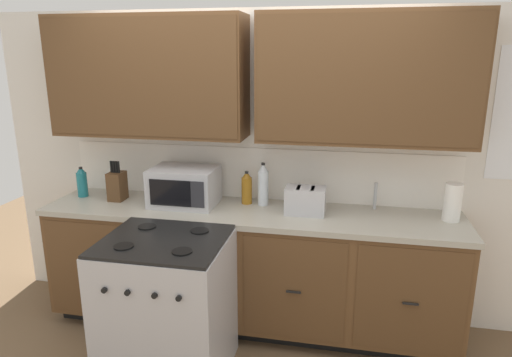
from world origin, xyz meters
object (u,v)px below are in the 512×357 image
(toaster, at_px, (305,201))
(bottle_clear, at_px, (263,185))
(stove_range, at_px, (167,307))
(microwave, at_px, (184,186))
(bottle_teal, at_px, (82,182))
(paper_towel_roll, at_px, (452,202))
(bottle_amber, at_px, (247,188))
(knife_block, at_px, (117,185))

(toaster, bearing_deg, bottle_clear, 158.47)
(stove_range, xyz_separation_m, microwave, (-0.10, 0.67, 0.61))
(microwave, relative_size, bottle_teal, 2.00)
(stove_range, height_order, paper_towel_roll, paper_towel_roll)
(bottle_clear, distance_m, bottle_amber, 0.13)
(toaster, relative_size, bottle_amber, 1.12)
(knife_block, bearing_deg, bottle_clear, 5.32)
(stove_range, height_order, toaster, toaster)
(paper_towel_roll, bearing_deg, bottle_amber, 176.62)
(stove_range, bearing_deg, knife_block, 134.21)
(bottle_amber, bearing_deg, toaster, -17.03)
(bottle_teal, bearing_deg, knife_block, -5.03)
(stove_range, bearing_deg, paper_towel_roll, 21.38)
(toaster, xyz_separation_m, paper_towel_roll, (0.98, 0.05, 0.03))
(bottle_clear, xyz_separation_m, bottle_amber, (-0.13, 0.01, -0.04))
(stove_range, relative_size, bottle_amber, 3.80)
(bottle_teal, bearing_deg, bottle_amber, 3.78)
(paper_towel_roll, distance_m, bottle_clear, 1.31)
(knife_block, distance_m, paper_towel_roll, 2.44)
(stove_range, relative_size, knife_block, 3.06)
(microwave, bearing_deg, bottle_teal, 178.23)
(stove_range, xyz_separation_m, bottle_clear, (0.47, 0.77, 0.62))
(microwave, height_order, knife_block, knife_block)
(bottle_teal, bearing_deg, toaster, -1.69)
(stove_range, bearing_deg, bottle_teal, 144.21)
(toaster, distance_m, paper_towel_roll, 0.99)
(bottle_clear, bearing_deg, bottle_amber, 175.51)
(microwave, distance_m, toaster, 0.91)
(paper_towel_roll, xyz_separation_m, bottle_clear, (-1.31, 0.07, 0.03))
(knife_block, relative_size, bottle_teal, 1.29)
(bottle_amber, bearing_deg, paper_towel_roll, -3.38)
(microwave, distance_m, paper_towel_roll, 1.89)
(stove_range, relative_size, toaster, 3.39)
(paper_towel_roll, bearing_deg, bottle_teal, -179.96)
(toaster, bearing_deg, stove_range, -141.19)
(bottle_teal, bearing_deg, paper_towel_roll, 0.04)
(toaster, xyz_separation_m, knife_block, (-1.45, 0.02, 0.02))
(microwave, xyz_separation_m, bottle_amber, (0.45, 0.11, -0.02))
(microwave, xyz_separation_m, bottle_teal, (-0.86, 0.03, -0.02))
(stove_range, distance_m, bottle_amber, 1.04)
(microwave, relative_size, knife_block, 1.55)
(toaster, distance_m, bottle_teal, 1.77)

